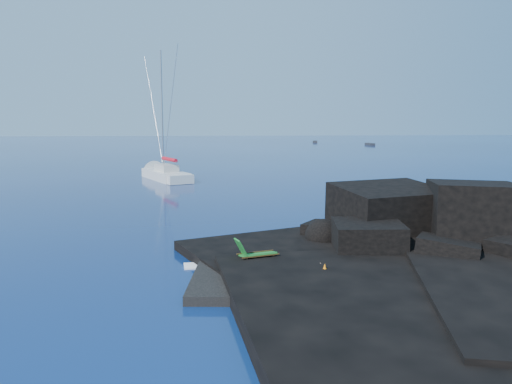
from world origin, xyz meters
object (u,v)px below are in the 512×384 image
(sunbather, at_px, (310,267))
(distant_boat_b, at_px, (370,145))
(distant_boat_a, at_px, (315,143))
(deck_chair, at_px, (258,249))
(marker_cone, at_px, (325,270))
(sailboat, at_px, (165,179))

(sunbather, xyz_separation_m, distant_boat_b, (37.92, 109.72, -0.52))
(sunbather, relative_size, distant_boat_a, 0.42)
(deck_chair, height_order, marker_cone, deck_chair)
(marker_cone, relative_size, distant_boat_a, 0.12)
(sunbather, relative_size, distant_boat_b, 0.40)
(sailboat, xyz_separation_m, distant_boat_b, (46.76, 74.28, 0.00))
(sunbather, height_order, marker_cone, marker_cone)
(sailboat, bearing_deg, deck_chair, -102.25)
(distant_boat_a, bearing_deg, distant_boat_b, -46.60)
(deck_chair, relative_size, marker_cone, 3.56)
(sailboat, height_order, distant_boat_b, sailboat)
(sailboat, height_order, sunbather, sailboat)
(sailboat, relative_size, marker_cone, 28.31)
(sailboat, xyz_separation_m, distant_boat_a, (35.64, 91.37, 0.00))
(deck_chair, height_order, sunbather, deck_chair)
(sailboat, bearing_deg, sunbather, -99.68)
(sailboat, xyz_separation_m, sunbather, (8.83, -35.44, 0.52))
(sunbather, distance_m, distant_boat_a, 129.61)
(distant_boat_a, bearing_deg, deck_chair, -92.55)
(sunbather, xyz_separation_m, marker_cone, (0.45, -0.67, 0.07))
(distant_boat_a, bearing_deg, sunbather, -91.58)
(sunbather, xyz_separation_m, distant_boat_a, (26.80, 126.81, -0.52))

